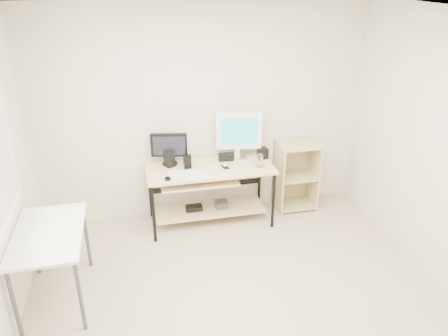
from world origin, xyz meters
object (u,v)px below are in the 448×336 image
side_table (49,240)px  black_monitor (169,147)px  audio_controller (187,162)px  white_imac (239,132)px  desk (208,183)px  shelf_unit (295,175)px

side_table → black_monitor: (1.23, 1.24, 0.30)m
audio_controller → side_table: bearing=-151.2°
white_imac → audio_controller: size_ratio=3.47×
black_monitor → desk: bearing=-11.8°
shelf_unit → white_imac: white_imac is taller
black_monitor → audio_controller: bearing=-28.4°
side_table → white_imac: (2.07, 1.25, 0.42)m
black_monitor → white_imac: white_imac is taller
black_monitor → white_imac: size_ratio=0.73×
side_table → audio_controller: (1.42, 1.08, 0.16)m
desk → white_imac: size_ratio=2.54×
shelf_unit → desk: bearing=-172.2°
side_table → audio_controller: bearing=37.3°
desk → shelf_unit: size_ratio=1.67×
desk → black_monitor: bearing=157.6°
desk → white_imac: bearing=24.1°
white_imac → audio_controller: (-0.66, -0.17, -0.26)m
desk → audio_controller: 0.38m
black_monitor → side_table: bearing=-124.2°
side_table → shelf_unit: (2.83, 1.22, -0.22)m
desk → white_imac: (0.42, 0.19, 0.55)m
desk → shelf_unit: shelf_unit is taller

